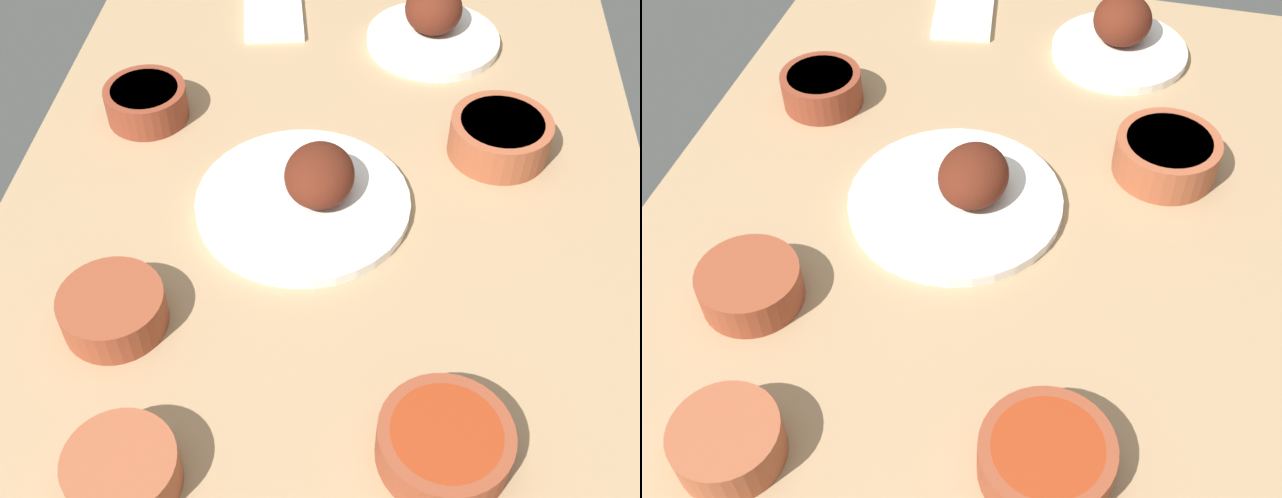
{
  "view_description": "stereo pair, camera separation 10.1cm",
  "coord_description": "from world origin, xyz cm",
  "views": [
    {
      "loc": [
        -67.27,
        -6.53,
        80.68
      ],
      "look_at": [
        0.0,
        0.0,
        6.0
      ],
      "focal_mm": 44.44,
      "sensor_mm": 36.0,
      "label": 1
    },
    {
      "loc": [
        -65.56,
        -16.44,
        80.68
      ],
      "look_at": [
        0.0,
        0.0,
        6.0
      ],
      "focal_mm": 44.44,
      "sensor_mm": 36.0,
      "label": 2
    }
  ],
  "objects": [
    {
      "name": "bowl_sauce",
      "position": [
        -26.27,
        -15.46,
        6.7
      ],
      "size": [
        14.18,
        14.18,
        4.93
      ],
      "color": "brown",
      "rests_on": "dining_table"
    },
    {
      "name": "bowl_potatoes",
      "position": [
        26.76,
        29.06,
        6.86
      ],
      "size": [
        12.36,
        12.36,
        5.24
      ],
      "color": "brown",
      "rests_on": "dining_table"
    },
    {
      "name": "plate_center_main",
      "position": [
        51.99,
        -14.21,
        7.05
      ],
      "size": [
        22.45,
        22.45,
        9.26
      ],
      "color": "white",
      "rests_on": "dining_table"
    },
    {
      "name": "dining_table",
      "position": [
        0.0,
        0.0,
        2.0
      ],
      "size": [
        140.0,
        90.0,
        4.0
      ],
      "primitive_type": "cube",
      "color": "tan",
      "rests_on": "ground"
    },
    {
      "name": "bowl_pasta",
      "position": [
        23.48,
        -23.81,
        7.13
      ],
      "size": [
        14.59,
        14.59,
        5.76
      ],
      "color": "#A35133",
      "rests_on": "dining_table"
    },
    {
      "name": "plate_near_viewer",
      "position": [
        9.88,
        2.5,
        6.21
      ],
      "size": [
        29.35,
        29.35,
        8.29
      ],
      "color": "white",
      "rests_on": "dining_table"
    },
    {
      "name": "bowl_soup",
      "position": [
        -12.45,
        23.4,
        6.71
      ],
      "size": [
        12.58,
        12.58,
        4.95
      ],
      "color": "brown",
      "rests_on": "dining_table"
    },
    {
      "name": "bowl_cream",
      "position": [
        -32.54,
        16.83,
        6.82
      ],
      "size": [
        11.64,
        11.64,
        5.15
      ],
      "color": "#A35133",
      "rests_on": "dining_table"
    },
    {
      "name": "folded_napkin",
      "position": [
        56.72,
        13.84,
        4.6
      ],
      "size": [
        18.35,
        12.84,
        1.2
      ],
      "primitive_type": "cube",
      "rotation": [
        0.0,
        0.0,
        0.16
      ],
      "color": "white",
      "rests_on": "dining_table"
    }
  ]
}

